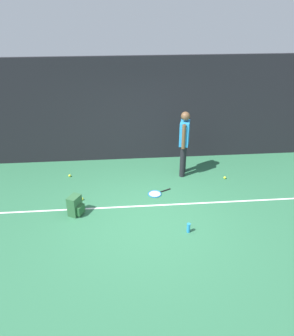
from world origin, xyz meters
TOP-DOWN VIEW (x-y plane):
  - ground_plane at (0.00, 0.00)m, footprint 12.00×12.00m
  - back_fence at (0.00, 3.00)m, footprint 10.00×0.10m
  - court_line at (0.00, 0.49)m, footprint 9.00×0.05m
  - tennis_player at (1.07, 1.91)m, footprint 0.32×0.51m
  - tennis_racket at (0.26, 0.97)m, footprint 0.63×0.44m
  - backpack at (-1.54, 0.31)m, footprint 0.37×0.36m
  - tennis_ball_near_player at (2.11, 1.55)m, footprint 0.07×0.07m
  - tennis_ball_by_fence at (-1.87, 2.01)m, footprint 0.07×0.07m
  - tennis_ball_mid_court at (-1.46, 0.85)m, footprint 0.07×0.07m
  - water_bottle at (0.75, -0.52)m, footprint 0.07×0.07m

SIDE VIEW (x-z plane):
  - ground_plane at x=0.00m, z-range 0.00..0.00m
  - court_line at x=0.00m, z-range 0.00..0.00m
  - tennis_racket at x=0.26m, z-range 0.00..0.03m
  - tennis_ball_near_player at x=2.11m, z-range 0.00..0.07m
  - tennis_ball_by_fence at x=-1.87m, z-range 0.00..0.07m
  - tennis_ball_mid_court at x=-1.46m, z-range 0.00..0.07m
  - water_bottle at x=0.75m, z-range 0.00..0.20m
  - backpack at x=-1.54m, z-range -0.01..0.43m
  - tennis_player at x=1.07m, z-range 0.12..1.82m
  - back_fence at x=0.00m, z-range 0.00..2.85m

